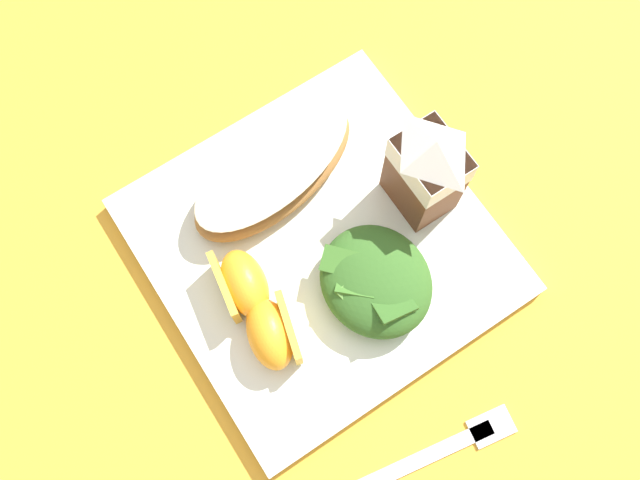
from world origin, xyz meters
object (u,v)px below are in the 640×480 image
white_plate (320,246)px  metal_fork (426,457)px  green_salad_pile (376,281)px  milk_carton (427,169)px  orange_wedge_middle (272,333)px  orange_wedge_front (241,281)px  cheesy_pizza_bread (277,167)px

white_plate → metal_fork: size_ratio=1.49×
green_salad_pile → metal_fork: 0.15m
milk_carton → metal_fork: (0.19, -0.12, -0.07)m
white_plate → orange_wedge_middle: 0.09m
milk_carton → white_plate: bearing=-95.9°
orange_wedge_front → orange_wedge_middle: same height
cheesy_pizza_bread → orange_wedge_front: orange_wedge_front is taller
cheesy_pizza_bread → orange_wedge_front: bearing=-48.5°
white_plate → orange_wedge_middle: (0.05, -0.08, 0.03)m
milk_carton → green_salad_pile: bearing=-59.2°
green_salad_pile → orange_wedge_front: green_salad_pile is taller
white_plate → green_salad_pile: green_salad_pile is taller
cheesy_pizza_bread → milk_carton: 0.13m
cheesy_pizza_bread → green_salad_pile: (0.13, 0.01, 0.00)m
orange_wedge_front → orange_wedge_middle: (0.05, -0.00, 0.00)m
green_salad_pile → orange_wedge_middle: green_salad_pile is taller
milk_carton → metal_fork: 0.23m
green_salad_pile → orange_wedge_middle: 0.10m
orange_wedge_front → cheesy_pizza_bread: bearing=131.5°
white_plate → milk_carton: 0.12m
cheesy_pizza_bread → milk_carton: bearing=48.0°
cheesy_pizza_bread → milk_carton: milk_carton is taller
white_plate → cheesy_pizza_bread: bearing=177.3°
orange_wedge_middle → orange_wedge_front: bearing=178.4°
green_salad_pile → metal_fork: green_salad_pile is taller
white_plate → milk_carton: (0.01, 0.10, 0.07)m
metal_fork → orange_wedge_front: bearing=-165.7°
white_plate → cheesy_pizza_bread: cheesy_pizza_bread is taller
green_salad_pile → milk_carton: bearing=120.8°
cheesy_pizza_bread → white_plate: bearing=-2.7°
cheesy_pizza_bread → milk_carton: (0.08, 0.09, 0.04)m
white_plate → milk_carton: bearing=84.1°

